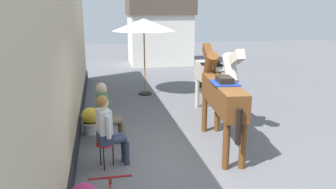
% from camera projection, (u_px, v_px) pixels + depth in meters
% --- Properties ---
extents(ground_plane, '(40.00, 40.00, 0.00)m').
position_uv_depth(ground_plane, '(169.00, 114.00, 9.23)').
color(ground_plane, slate).
extents(pub_facade_wall, '(0.34, 14.00, 3.40)m').
position_uv_depth(pub_facade_wall, '(66.00, 74.00, 6.91)').
color(pub_facade_wall, '#CCB793').
rests_on(pub_facade_wall, ground_plane).
extents(distant_cottage, '(3.40, 2.60, 3.50)m').
position_uv_depth(distant_cottage, '(160.00, 30.00, 17.44)').
color(distant_cottage, silver).
rests_on(distant_cottage, ground_plane).
extents(seated_visitor_near, '(0.61, 0.48, 1.39)m').
position_uv_depth(seated_visitor_near, '(108.00, 127.00, 5.96)').
color(seated_visitor_near, red).
rests_on(seated_visitor_near, ground_plane).
extents(seated_visitor_far, '(0.61, 0.48, 1.39)m').
position_uv_depth(seated_visitor_far, '(106.00, 110.00, 6.97)').
color(seated_visitor_far, '#194C99').
rests_on(seated_visitor_far, ground_plane).
extents(saddled_horse_near, '(0.69, 2.99, 2.06)m').
position_uv_depth(saddled_horse_near, '(221.00, 93.00, 6.84)').
color(saddled_horse_near, brown).
rests_on(saddled_horse_near, ground_plane).
extents(saddled_horse_far, '(0.51, 3.00, 2.06)m').
position_uv_depth(saddled_horse_far, '(215.00, 76.00, 8.60)').
color(saddled_horse_far, '#B2A899').
rests_on(saddled_horse_far, ground_plane).
extents(flower_planter_far, '(0.43, 0.43, 0.64)m').
position_uv_depth(flower_planter_far, '(90.00, 120.00, 7.71)').
color(flower_planter_far, beige).
rests_on(flower_planter_far, ground_plane).
extents(cafe_parasol, '(2.10, 2.10, 2.58)m').
position_uv_depth(cafe_parasol, '(144.00, 25.00, 10.79)').
color(cafe_parasol, black).
rests_on(cafe_parasol, ground_plane).
extents(satchel_bag, '(0.28, 0.28, 0.20)m').
position_uv_depth(satchel_bag, '(116.00, 120.00, 8.41)').
color(satchel_bag, brown).
rests_on(satchel_bag, ground_plane).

